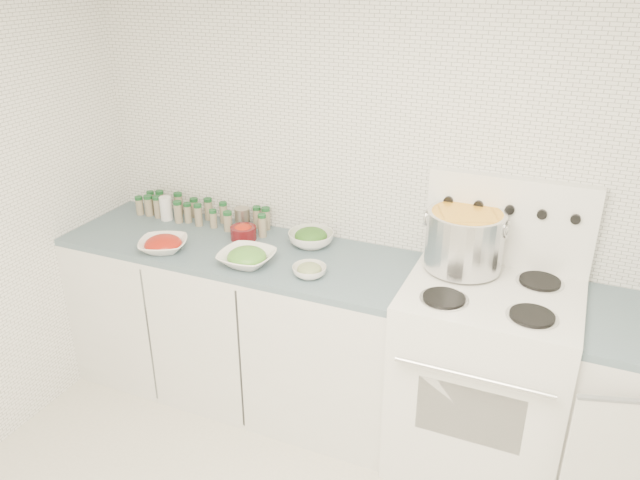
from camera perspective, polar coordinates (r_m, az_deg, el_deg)
The scene contains 12 objects.
room_walls at distance 1.66m, azimuth -5.12°, elevation -0.82°, with size 3.54×3.04×2.52m.
counter_left at distance 3.46m, azimuth -7.29°, elevation -7.33°, with size 1.85×0.62×0.90m.
stove at distance 3.07m, azimuth 14.65°, elevation -11.55°, with size 0.76×0.70×1.36m.
stock_pot at distance 2.92m, azimuth 13.10°, elevation 0.22°, with size 0.38×0.35×0.27m.
bowl_tomato at distance 3.26m, azimuth -14.14°, elevation -0.38°, with size 0.32×0.32×0.08m.
bowl_snowpea at distance 3.04m, azimuth -6.71°, elevation -1.58°, with size 0.27×0.27×0.09m.
bowl_broccoli at distance 3.21m, azimuth -0.83°, elevation 0.23°, with size 0.27×0.27×0.09m.
bowl_zucchini at distance 2.91m, azimuth -0.98°, elevation -2.79°, with size 0.21×0.21×0.06m.
bowl_pepper at distance 3.31m, azimuth -7.02°, elevation 0.75°, with size 0.14×0.14×0.08m.
salt_canister at distance 3.63m, azimuth -13.91°, elevation 2.82°, with size 0.07×0.07×0.13m, color white.
tin_can at distance 3.46m, azimuth -7.12°, elevation 2.06°, with size 0.08×0.08×0.11m, color gray.
spice_cluster at distance 3.57m, azimuth -11.25°, elevation 2.64°, with size 0.85×0.16×0.13m.
Camera 1 is at (0.73, -1.31, 2.27)m, focal length 35.00 mm.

